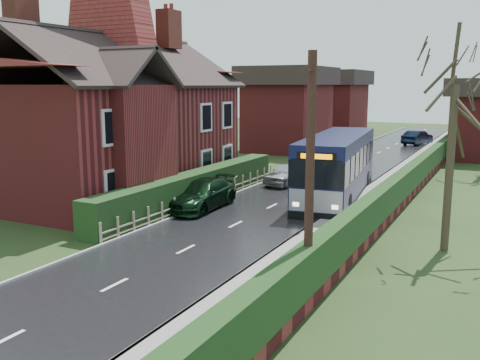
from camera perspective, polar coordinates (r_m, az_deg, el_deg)
The scene contains 17 objects.
ground at distance 21.63m, azimuth -2.93°, elevation -6.01°, with size 140.00×140.00×0.00m, color #2D401B.
road at distance 30.46m, azimuth 6.45°, elevation -1.29°, with size 6.00×100.00×0.02m, color black.
pavement at distance 29.27m, azimuth 14.27°, elevation -1.89°, with size 2.50×100.00×0.14m, color slate.
kerb_right at distance 29.55m, azimuth 12.00°, elevation -1.68°, with size 0.12×100.00×0.14m, color gray.
kerb_left at distance 31.62m, azimuth 1.26°, elevation -0.73°, with size 0.12×100.00×0.10m, color gray.
front_hedge at distance 27.56m, azimuth -4.83°, elevation -0.79°, with size 1.20×16.00×1.60m, color #193113.
picket_fence at distance 27.25m, azimuth -3.47°, elevation -1.65°, with size 0.10×16.00×0.90m, color #988867, non-canonical shape.
right_wall_hedge at distance 28.81m, azimuth 17.35°, elevation -0.30°, with size 0.60×50.00×1.80m.
brick_house at distance 29.77m, azimuth -13.17°, elevation 6.73°, with size 9.30×14.60×10.30m.
bus at distance 29.14m, azimuth 10.32°, elevation 1.41°, with size 3.86×11.32×3.37m.
car_silver at distance 32.68m, azimuth 5.22°, elevation 0.72°, with size 1.62×4.04×1.38m, color silver.
car_green at distance 26.23m, azimuth -4.11°, elevation -1.54°, with size 1.99×4.90×1.42m, color black.
car_distant at distance 57.16m, azimuth 18.40°, elevation 4.31°, with size 1.53×4.38×1.44m, color black.
bus_stop_sign at distance 22.30m, azimuth 7.70°, elevation -0.32°, with size 0.23×0.45×3.03m.
telegraph_pole at distance 14.01m, azimuth 7.44°, elevation -0.39°, with size 0.24×0.88×6.86m.
tree_right_near at distance 20.36m, azimuth 22.08°, elevation 10.55°, with size 3.98×3.98×8.59m.
tree_house_side at distance 35.72m, azimuth -7.99°, elevation 13.77°, with size 4.91×4.91×11.15m.
Camera 1 is at (10.36, -18.01, 6.01)m, focal length 40.00 mm.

